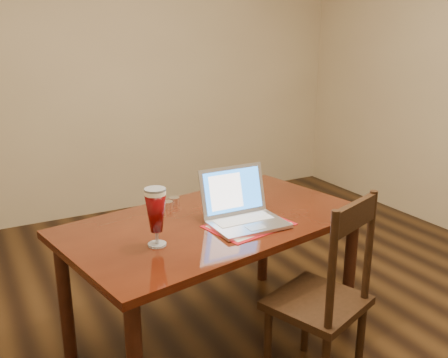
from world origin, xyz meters
TOP-DOWN VIEW (x-y plane):
  - ground at (0.00, 0.00)m, footprint 5.00×5.00m
  - dining_table at (-0.22, 0.22)m, footprint 1.65×1.12m
  - dining_chair at (0.07, -0.31)m, footprint 0.51×0.50m

SIDE VIEW (x-z plane):
  - ground at x=0.00m, z-range 0.00..0.00m
  - dining_chair at x=0.07m, z-range -0.03..0.93m
  - dining_table at x=-0.22m, z-range 0.15..1.12m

